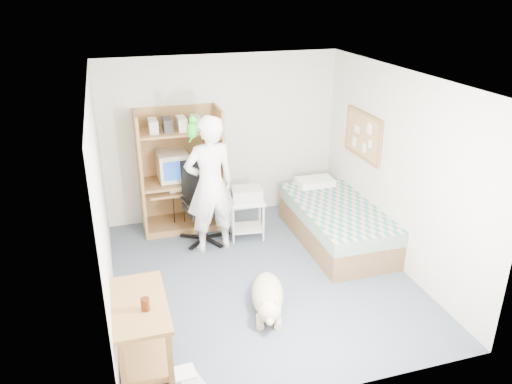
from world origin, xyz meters
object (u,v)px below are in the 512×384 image
at_px(person, 210,185).
at_px(dog, 268,297).
at_px(bed, 336,222).
at_px(office_chair, 203,213).
at_px(side_desk, 141,326).
at_px(printer_cart, 247,213).
at_px(computer_hutch, 181,175).

relative_size(person, dog, 1.72).
xyz_separation_m(bed, office_chair, (-1.79, 0.61, 0.12)).
distance_m(bed, office_chair, 1.90).
relative_size(side_desk, person, 0.53).
distance_m(dog, printer_cart, 1.80).
xyz_separation_m(bed, side_desk, (-2.85, -1.82, 0.21)).
height_order(computer_hutch, dog, computer_hutch).
bearing_deg(person, computer_hutch, -80.69).
distance_m(office_chair, person, 0.63).
height_order(side_desk, person, person).
bearing_deg(person, dog, 91.96).
bearing_deg(printer_cart, bed, -14.10).
xyz_separation_m(side_desk, printer_cart, (1.67, 2.29, -0.10)).
bearing_deg(computer_hutch, office_chair, -68.08).
distance_m(bed, person, 1.88).
distance_m(person, printer_cart, 0.81).
distance_m(computer_hutch, dog, 2.56).
bearing_deg(person, side_desk, 53.55).
xyz_separation_m(computer_hutch, printer_cart, (0.82, -0.65, -0.43)).
relative_size(computer_hutch, side_desk, 1.80).
distance_m(bed, printer_cart, 1.27).
height_order(person, printer_cart, person).
bearing_deg(bed, printer_cart, 158.01).
xyz_separation_m(bed, printer_cart, (-1.18, 0.48, 0.10)).
bearing_deg(bed, computer_hutch, 150.71).
xyz_separation_m(office_chair, printer_cart, (0.61, -0.13, -0.02)).
distance_m(side_desk, printer_cart, 2.84).
distance_m(computer_hutch, bed, 2.35).
relative_size(computer_hutch, office_chair, 1.57).
relative_size(bed, office_chair, 1.76).
bearing_deg(side_desk, bed, 32.50).
bearing_deg(printer_cart, person, -153.96).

